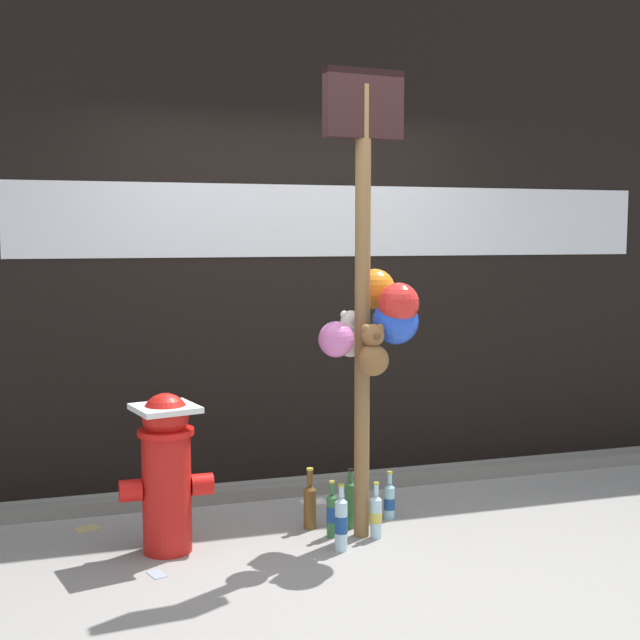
{
  "coord_description": "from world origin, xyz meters",
  "views": [
    {
      "loc": [
        -1.48,
        -4.04,
        1.67
      ],
      "look_at": [
        -0.14,
        0.25,
        1.21
      ],
      "focal_mm": 47.64,
      "sensor_mm": 36.0,
      "label": 1
    }
  ],
  "objects_px": {
    "bottle_2": "(376,515)",
    "bottle_5": "(341,523)",
    "bottle_3": "(332,514)",
    "bottle_4": "(350,503)",
    "memorial_post": "(374,289)",
    "bottle_0": "(310,504)",
    "bottle_1": "(389,500)",
    "fire_hydrant": "(166,470)"
  },
  "relations": [
    {
      "from": "bottle_2",
      "to": "bottle_5",
      "type": "height_order",
      "value": "bottle_5"
    },
    {
      "from": "bottle_3",
      "to": "bottle_4",
      "type": "height_order",
      "value": "bottle_4"
    },
    {
      "from": "memorial_post",
      "to": "bottle_2",
      "type": "xyz_separation_m",
      "value": [
        0.0,
        -0.05,
        -1.25
      ]
    },
    {
      "from": "bottle_5",
      "to": "bottle_0",
      "type": "bearing_deg",
      "value": 98.94
    },
    {
      "from": "bottle_1",
      "to": "bottle_0",
      "type": "bearing_deg",
      "value": -177.28
    },
    {
      "from": "bottle_1",
      "to": "bottle_4",
      "type": "bearing_deg",
      "value": -162.73
    },
    {
      "from": "bottle_2",
      "to": "bottle_4",
      "type": "distance_m",
      "value": 0.21
    },
    {
      "from": "fire_hydrant",
      "to": "bottle_0",
      "type": "relative_size",
      "value": 2.42
    },
    {
      "from": "bottle_0",
      "to": "bottle_1",
      "type": "bearing_deg",
      "value": 2.72
    },
    {
      "from": "bottle_2",
      "to": "bottle_3",
      "type": "bearing_deg",
      "value": 158.94
    },
    {
      "from": "memorial_post",
      "to": "bottle_1",
      "type": "xyz_separation_m",
      "value": [
        0.2,
        0.23,
        -1.26
      ]
    },
    {
      "from": "memorial_post",
      "to": "bottle_2",
      "type": "height_order",
      "value": "memorial_post"
    },
    {
      "from": "bottle_2",
      "to": "bottle_3",
      "type": "height_order",
      "value": "bottle_3"
    },
    {
      "from": "bottle_2",
      "to": "bottle_4",
      "type": "xyz_separation_m",
      "value": [
        -0.08,
        0.19,
        0.02
      ]
    },
    {
      "from": "memorial_post",
      "to": "bottle_3",
      "type": "relative_size",
      "value": 7.99
    },
    {
      "from": "bottle_4",
      "to": "bottle_1",
      "type": "bearing_deg",
      "value": 17.27
    },
    {
      "from": "bottle_3",
      "to": "bottle_4",
      "type": "distance_m",
      "value": 0.18
    },
    {
      "from": "memorial_post",
      "to": "bottle_0",
      "type": "height_order",
      "value": "memorial_post"
    },
    {
      "from": "fire_hydrant",
      "to": "bottle_3",
      "type": "bearing_deg",
      "value": -3.63
    },
    {
      "from": "memorial_post",
      "to": "bottle_3",
      "type": "bearing_deg",
      "value": 169.63
    },
    {
      "from": "fire_hydrant",
      "to": "bottle_0",
      "type": "height_order",
      "value": "fire_hydrant"
    },
    {
      "from": "fire_hydrant",
      "to": "bottle_1",
      "type": "distance_m",
      "value": 1.36
    },
    {
      "from": "bottle_1",
      "to": "bottle_4",
      "type": "distance_m",
      "value": 0.29
    },
    {
      "from": "bottle_2",
      "to": "bottle_4",
      "type": "bearing_deg",
      "value": 112.92
    },
    {
      "from": "memorial_post",
      "to": "bottle_3",
      "type": "xyz_separation_m",
      "value": [
        -0.22,
        0.04,
        -1.24
      ]
    },
    {
      "from": "bottle_5",
      "to": "bottle_2",
      "type": "bearing_deg",
      "value": 26.47
    },
    {
      "from": "memorial_post",
      "to": "bottle_5",
      "type": "height_order",
      "value": "memorial_post"
    },
    {
      "from": "bottle_4",
      "to": "bottle_2",
      "type": "bearing_deg",
      "value": -67.08
    },
    {
      "from": "fire_hydrant",
      "to": "bottle_4",
      "type": "relative_size",
      "value": 2.46
    },
    {
      "from": "fire_hydrant",
      "to": "bottle_4",
      "type": "bearing_deg",
      "value": 2.74
    },
    {
      "from": "bottle_1",
      "to": "bottle_2",
      "type": "xyz_separation_m",
      "value": [
        -0.19,
        -0.28,
        0.02
      ]
    },
    {
      "from": "memorial_post",
      "to": "bottle_1",
      "type": "relative_size",
      "value": 8.96
    },
    {
      "from": "bottle_0",
      "to": "bottle_2",
      "type": "bearing_deg",
      "value": -40.07
    },
    {
      "from": "bottle_4",
      "to": "bottle_0",
      "type": "bearing_deg",
      "value": 164.48
    },
    {
      "from": "bottle_0",
      "to": "bottle_1",
      "type": "relative_size",
      "value": 1.24
    },
    {
      "from": "memorial_post",
      "to": "bottle_5",
      "type": "relative_size",
      "value": 7.01
    },
    {
      "from": "bottle_2",
      "to": "bottle_5",
      "type": "xyz_separation_m",
      "value": [
        -0.24,
        -0.12,
        0.02
      ]
    },
    {
      "from": "memorial_post",
      "to": "bottle_4",
      "type": "bearing_deg",
      "value": 118.12
    },
    {
      "from": "bottle_0",
      "to": "bottle_5",
      "type": "bearing_deg",
      "value": -81.06
    },
    {
      "from": "bottle_0",
      "to": "bottle_3",
      "type": "height_order",
      "value": "bottle_0"
    },
    {
      "from": "memorial_post",
      "to": "bottle_2",
      "type": "relative_size",
      "value": 8.07
    },
    {
      "from": "bottle_1",
      "to": "bottle_3",
      "type": "distance_m",
      "value": 0.46
    }
  ]
}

